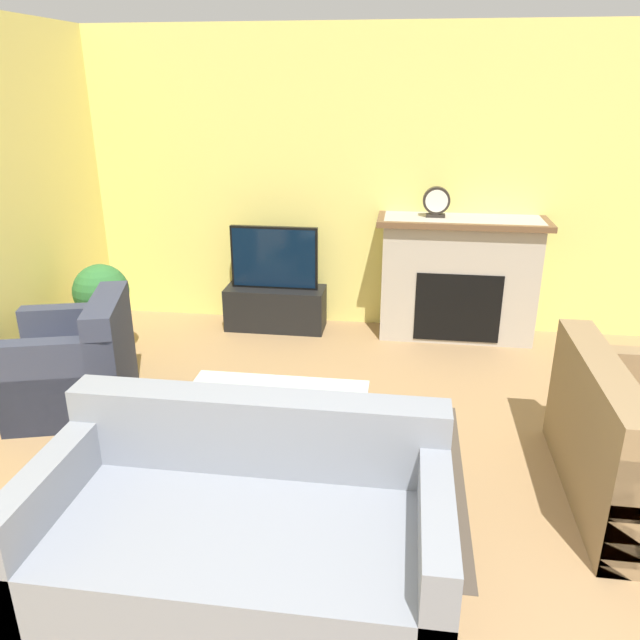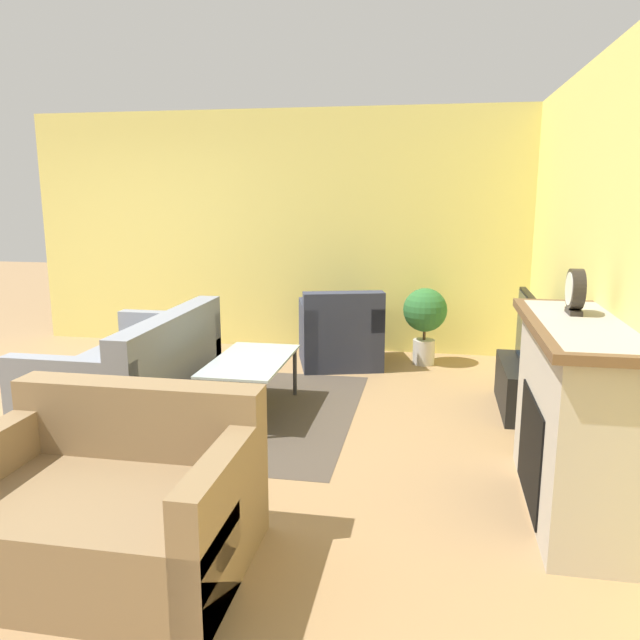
# 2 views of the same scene
# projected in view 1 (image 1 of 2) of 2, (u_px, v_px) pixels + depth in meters

# --- Properties ---
(wall_back) EXTENTS (8.11, 0.06, 2.70)m
(wall_back) POSITION_uv_depth(u_px,v_px,m) (364.00, 183.00, 5.69)
(wall_back) COLOR #EADB72
(wall_back) RESTS_ON ground_plane
(area_rug) EXTENTS (2.30, 1.79, 0.00)m
(area_rug) POSITION_uv_depth(u_px,v_px,m) (275.00, 465.00, 3.86)
(area_rug) COLOR #4C4238
(area_rug) RESTS_ON ground_plane
(fireplace) EXTENTS (1.48, 0.50, 1.11)m
(fireplace) POSITION_uv_depth(u_px,v_px,m) (458.00, 276.00, 5.62)
(fireplace) COLOR #B2A899
(fireplace) RESTS_ON ground_plane
(tv_stand) EXTENTS (0.93, 0.36, 0.40)m
(tv_stand) POSITION_uv_depth(u_px,v_px,m) (276.00, 308.00, 5.94)
(tv_stand) COLOR black
(tv_stand) RESTS_ON ground_plane
(tv) EXTENTS (0.81, 0.06, 0.59)m
(tv) POSITION_uv_depth(u_px,v_px,m) (274.00, 258.00, 5.76)
(tv) COLOR black
(tv) RESTS_ON tv_stand
(couch_sectional) EXTENTS (1.85, 0.99, 0.82)m
(couch_sectional) POSITION_uv_depth(u_px,v_px,m) (243.00, 534.00, 2.87)
(couch_sectional) COLOR gray
(couch_sectional) RESTS_ON ground_plane
(armchair_by_window) EXTENTS (0.98, 1.00, 0.82)m
(armchair_by_window) POSITION_uv_depth(u_px,v_px,m) (77.00, 368.00, 4.46)
(armchair_by_window) COLOR #33384C
(armchair_by_window) RESTS_ON ground_plane
(coffee_table) EXTENTS (1.10, 0.59, 0.46)m
(coffee_table) POSITION_uv_depth(u_px,v_px,m) (275.00, 403.00, 3.75)
(coffee_table) COLOR #333338
(coffee_table) RESTS_ON ground_plane
(potted_plant) EXTENTS (0.46, 0.46, 0.81)m
(potted_plant) POSITION_uv_depth(u_px,v_px,m) (102.00, 298.00, 5.21)
(potted_plant) COLOR beige
(potted_plant) RESTS_ON ground_plane
(mantel_clock) EXTENTS (0.23, 0.07, 0.26)m
(mantel_clock) POSITION_uv_depth(u_px,v_px,m) (436.00, 202.00, 5.41)
(mantel_clock) COLOR #28231E
(mantel_clock) RESTS_ON fireplace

